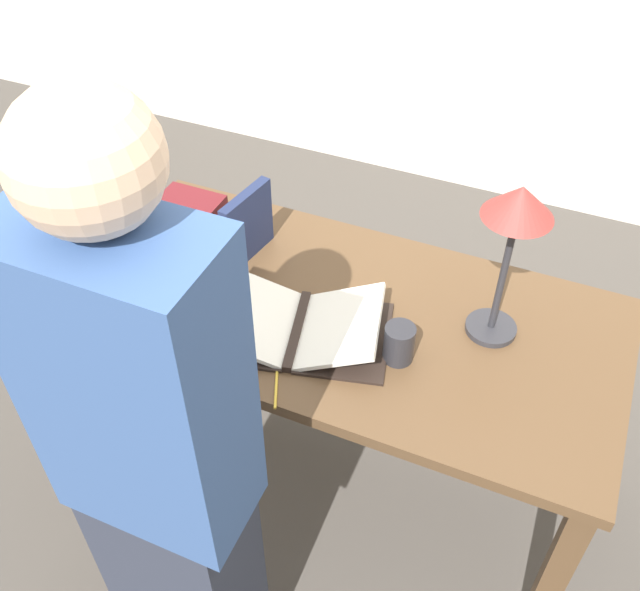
{
  "coord_description": "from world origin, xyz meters",
  "views": [
    {
      "loc": [
        0.48,
        -1.28,
        2.06
      ],
      "look_at": [
        -0.05,
        -0.05,
        0.82
      ],
      "focal_mm": 40.0,
      "sensor_mm": 36.0,
      "label": 1
    }
  ],
  "objects_px": {
    "book_standing_upright": "(247,225)",
    "person_reader": "(163,484)",
    "open_book": "(297,326)",
    "reading_lamp": "(516,220)",
    "book_stack_tall": "(181,226)",
    "coffee_mug": "(399,343)",
    "pencil": "(277,381)"
  },
  "relations": [
    {
      "from": "open_book",
      "to": "coffee_mug",
      "type": "bearing_deg",
      "value": -8.77
    },
    {
      "from": "reading_lamp",
      "to": "person_reader",
      "type": "bearing_deg",
      "value": -122.21
    },
    {
      "from": "book_stack_tall",
      "to": "coffee_mug",
      "type": "relative_size",
      "value": 2.87
    },
    {
      "from": "pencil",
      "to": "person_reader",
      "type": "height_order",
      "value": "person_reader"
    },
    {
      "from": "reading_lamp",
      "to": "pencil",
      "type": "bearing_deg",
      "value": -139.13
    },
    {
      "from": "reading_lamp",
      "to": "pencil",
      "type": "relative_size",
      "value": 2.83
    },
    {
      "from": "reading_lamp",
      "to": "person_reader",
      "type": "xyz_separation_m",
      "value": [
        -0.49,
        -0.77,
        -0.26
      ]
    },
    {
      "from": "book_standing_upright",
      "to": "reading_lamp",
      "type": "relative_size",
      "value": 0.47
    },
    {
      "from": "open_book",
      "to": "person_reader",
      "type": "relative_size",
      "value": 0.32
    },
    {
      "from": "open_book",
      "to": "person_reader",
      "type": "height_order",
      "value": "person_reader"
    },
    {
      "from": "coffee_mug",
      "to": "pencil",
      "type": "xyz_separation_m",
      "value": [
        -0.24,
        -0.19,
        -0.05
      ]
    },
    {
      "from": "book_standing_upright",
      "to": "person_reader",
      "type": "distance_m",
      "value": 0.83
    },
    {
      "from": "open_book",
      "to": "reading_lamp",
      "type": "relative_size",
      "value": 1.19
    },
    {
      "from": "open_book",
      "to": "book_stack_tall",
      "type": "distance_m",
      "value": 0.51
    },
    {
      "from": "open_book",
      "to": "person_reader",
      "type": "bearing_deg",
      "value": -106.84
    },
    {
      "from": "coffee_mug",
      "to": "person_reader",
      "type": "relative_size",
      "value": 0.06
    },
    {
      "from": "reading_lamp",
      "to": "coffee_mug",
      "type": "xyz_separation_m",
      "value": [
        -0.19,
        -0.18,
        -0.3
      ]
    },
    {
      "from": "person_reader",
      "to": "coffee_mug",
      "type": "bearing_deg",
      "value": -116.6
    },
    {
      "from": "book_stack_tall",
      "to": "book_standing_upright",
      "type": "distance_m",
      "value": 0.22
    },
    {
      "from": "open_book",
      "to": "pencil",
      "type": "relative_size",
      "value": 3.35
    },
    {
      "from": "open_book",
      "to": "book_standing_upright",
      "type": "xyz_separation_m",
      "value": [
        -0.26,
        0.23,
        0.08
      ]
    },
    {
      "from": "book_standing_upright",
      "to": "pencil",
      "type": "relative_size",
      "value": 1.33
    },
    {
      "from": "reading_lamp",
      "to": "person_reader",
      "type": "height_order",
      "value": "person_reader"
    },
    {
      "from": "book_stack_tall",
      "to": "person_reader",
      "type": "height_order",
      "value": "person_reader"
    },
    {
      "from": "open_book",
      "to": "book_standing_upright",
      "type": "bearing_deg",
      "value": 123.99
    },
    {
      "from": "reading_lamp",
      "to": "coffee_mug",
      "type": "relative_size",
      "value": 4.35
    },
    {
      "from": "book_stack_tall",
      "to": "coffee_mug",
      "type": "height_order",
      "value": "book_stack_tall"
    },
    {
      "from": "book_stack_tall",
      "to": "book_standing_upright",
      "type": "height_order",
      "value": "book_standing_upright"
    },
    {
      "from": "book_stack_tall",
      "to": "coffee_mug",
      "type": "distance_m",
      "value": 0.75
    },
    {
      "from": "person_reader",
      "to": "pencil",
      "type": "bearing_deg",
      "value": -97.51
    },
    {
      "from": "coffee_mug",
      "to": "reading_lamp",
      "type": "bearing_deg",
      "value": 43.81
    },
    {
      "from": "reading_lamp",
      "to": "person_reader",
      "type": "distance_m",
      "value": 0.95
    }
  ]
}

